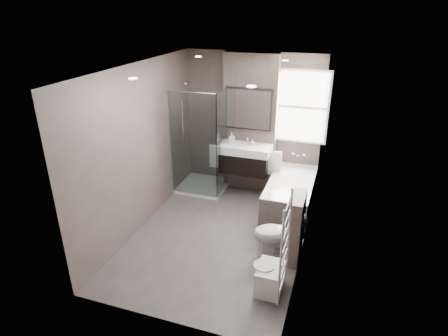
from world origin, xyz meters
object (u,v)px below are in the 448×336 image
at_px(toilet, 278,234).
at_px(bidet, 270,278).
at_px(vanity, 245,158).
at_px(bathtub, 290,194).

relative_size(toilet, bidet, 1.53).
relative_size(vanity, toilet, 1.34).
distance_m(bathtub, bidet, 2.12).
distance_m(vanity, bidet, 2.70).
bearing_deg(bidet, vanity, 112.61).
bearing_deg(bidet, toilet, 93.36).
relative_size(bathtub, bidet, 3.45).
distance_m(vanity, bathtub, 1.07).
bearing_deg(bathtub, bidet, -87.56).
bearing_deg(bathtub, vanity, 160.63).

